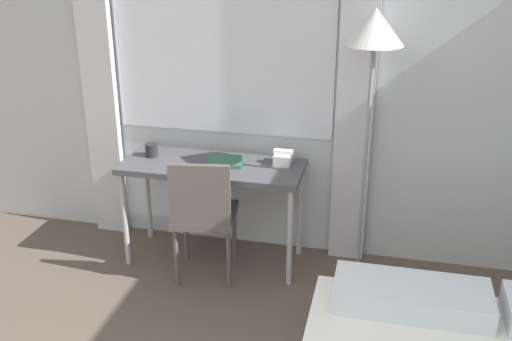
{
  "coord_description": "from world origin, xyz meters",
  "views": [
    {
      "loc": [
        0.56,
        -0.78,
        2.19
      ],
      "look_at": [
        -0.16,
        2.35,
        0.87
      ],
      "focal_mm": 42.0,
      "sensor_mm": 36.0,
      "label": 1
    }
  ],
  "objects_px": {
    "desk": "(212,173)",
    "mug": "(152,150)",
    "standing_lamp": "(373,53)",
    "telephone": "(283,158)",
    "book": "(225,161)",
    "desk_chair": "(203,211)"
  },
  "relations": [
    {
      "from": "desk",
      "to": "mug",
      "type": "relative_size",
      "value": 13.55
    },
    {
      "from": "mug",
      "to": "standing_lamp",
      "type": "bearing_deg",
      "value": -3.03
    },
    {
      "from": "telephone",
      "to": "book",
      "type": "relative_size",
      "value": 0.56
    },
    {
      "from": "desk_chair",
      "to": "mug",
      "type": "bearing_deg",
      "value": 137.96
    },
    {
      "from": "standing_lamp",
      "to": "telephone",
      "type": "relative_size",
      "value": 12.15
    },
    {
      "from": "desk",
      "to": "mug",
      "type": "xyz_separation_m",
      "value": [
        -0.45,
        0.05,
        0.11
      ]
    },
    {
      "from": "telephone",
      "to": "desk",
      "type": "bearing_deg",
      "value": -166.18
    },
    {
      "from": "standing_lamp",
      "to": "telephone",
      "type": "bearing_deg",
      "value": 165.38
    },
    {
      "from": "telephone",
      "to": "book",
      "type": "distance_m",
      "value": 0.39
    },
    {
      "from": "telephone",
      "to": "mug",
      "type": "distance_m",
      "value": 0.91
    },
    {
      "from": "book",
      "to": "mug",
      "type": "bearing_deg",
      "value": 178.43
    },
    {
      "from": "standing_lamp",
      "to": "desk_chair",
      "type": "bearing_deg",
      "value": -167.17
    },
    {
      "from": "desk_chair",
      "to": "telephone",
      "type": "relative_size",
      "value": 5.92
    },
    {
      "from": "desk",
      "to": "telephone",
      "type": "relative_size",
      "value": 8.36
    },
    {
      "from": "desk_chair",
      "to": "mug",
      "type": "relative_size",
      "value": 9.59
    },
    {
      "from": "book",
      "to": "mug",
      "type": "height_order",
      "value": "mug"
    },
    {
      "from": "desk",
      "to": "desk_chair",
      "type": "xyz_separation_m",
      "value": [
        0.01,
        -0.25,
        -0.16
      ]
    },
    {
      "from": "desk",
      "to": "telephone",
      "type": "height_order",
      "value": "telephone"
    },
    {
      "from": "telephone",
      "to": "standing_lamp",
      "type": "bearing_deg",
      "value": -14.62
    },
    {
      "from": "desk",
      "to": "book",
      "type": "height_order",
      "value": "book"
    },
    {
      "from": "standing_lamp",
      "to": "book",
      "type": "xyz_separation_m",
      "value": [
        -0.92,
        0.06,
        -0.78
      ]
    },
    {
      "from": "desk_chair",
      "to": "telephone",
      "type": "distance_m",
      "value": 0.64
    }
  ]
}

